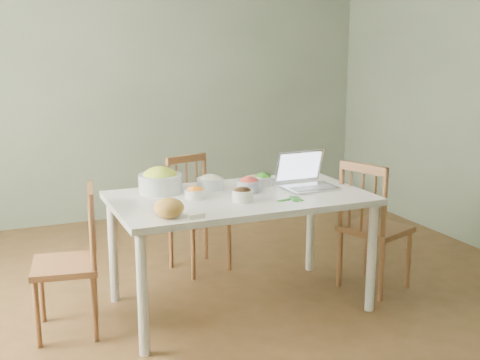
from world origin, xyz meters
name	(u,v)px	position (x,y,z in m)	size (l,w,h in m)	color
floor	(224,313)	(0.00, 0.00, 0.00)	(5.00, 5.00, 0.00)	#473218
wall_back	(130,83)	(0.00, 2.50, 1.35)	(5.00, 0.00, 2.70)	gray
dining_table	(240,251)	(0.14, 0.07, 0.39)	(1.65, 0.93, 0.77)	white
chair_far	(199,215)	(0.12, 0.83, 0.44)	(0.39, 0.37, 0.88)	brown
chair_left	(65,262)	(-0.98, 0.14, 0.45)	(0.40, 0.38, 0.90)	brown
chair_right	(376,225)	(1.15, -0.02, 0.47)	(0.42, 0.40, 0.94)	brown
bread_boule	(169,208)	(-0.43, -0.25, 0.83)	(0.17, 0.17, 0.11)	#AE7F3B
butter_stick	(196,216)	(-0.30, -0.33, 0.79)	(0.10, 0.03, 0.03)	white
bowl_squash	(160,180)	(-0.32, 0.34, 0.85)	(0.29, 0.29, 0.17)	gold
bowl_carrot	(195,193)	(-0.15, 0.10, 0.81)	(0.14, 0.14, 0.08)	orange
bowl_onion	(210,182)	(0.02, 0.30, 0.82)	(0.18, 0.18, 0.10)	beige
bowl_mushroom	(243,194)	(0.09, -0.08, 0.82)	(0.13, 0.13, 0.09)	black
bowl_redpep	(249,185)	(0.23, 0.13, 0.82)	(0.16, 0.16, 0.10)	#C24427
bowl_broccoli	(263,179)	(0.39, 0.25, 0.82)	(0.14, 0.14, 0.09)	#276116
flatbread	(259,179)	(0.44, 0.42, 0.78)	(0.22, 0.22, 0.02)	beige
basil_bunch	(289,198)	(0.38, -0.17, 0.78)	(0.19, 0.19, 0.02)	#1A4E1D
laptop	(310,172)	(0.64, 0.04, 0.89)	(0.35, 0.31, 0.24)	silver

